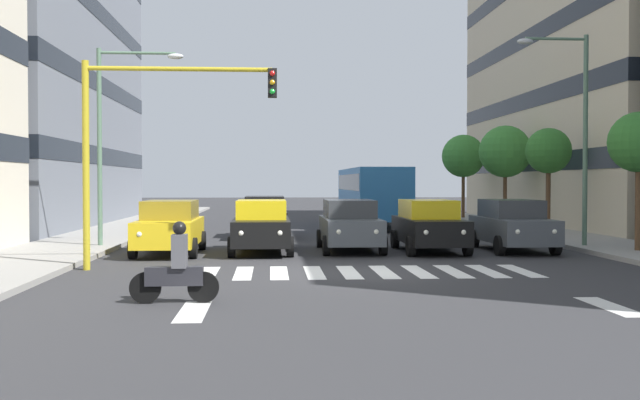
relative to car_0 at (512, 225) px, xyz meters
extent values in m
plane|color=#2D2D30|center=(5.62, 5.41, -0.89)|extent=(180.00, 180.00, 0.00)
cube|color=beige|center=(-9.99, -14.57, 7.39)|extent=(8.99, 23.04, 16.55)
cube|color=black|center=(-9.99, -14.57, 2.43)|extent=(9.03, 23.08, 0.90)
cube|color=black|center=(-9.99, -14.57, 5.74)|extent=(9.03, 23.08, 0.90)
cube|color=black|center=(-9.99, -14.57, 9.05)|extent=(9.03, 23.08, 0.90)
cube|color=slate|center=(21.24, -15.04, 10.07)|extent=(8.99, 22.10, 21.92)
cube|color=black|center=(21.24, -15.04, 2.77)|extent=(9.03, 22.14, 0.90)
cube|color=black|center=(21.24, -15.04, 6.42)|extent=(9.03, 22.14, 0.90)
cube|color=black|center=(21.24, -15.04, 10.07)|extent=(9.03, 22.14, 0.90)
cube|color=silver|center=(1.57, 5.41, -0.88)|extent=(0.45, 2.80, 0.01)
cube|color=silver|center=(2.47, 5.41, -0.88)|extent=(0.45, 2.80, 0.01)
cube|color=silver|center=(3.37, 5.41, -0.88)|extent=(0.45, 2.80, 0.01)
cube|color=silver|center=(4.27, 5.41, -0.88)|extent=(0.45, 2.80, 0.01)
cube|color=silver|center=(5.17, 5.41, -0.88)|extent=(0.45, 2.80, 0.01)
cube|color=silver|center=(6.07, 5.41, -0.88)|extent=(0.45, 2.80, 0.01)
cube|color=silver|center=(6.97, 5.41, -0.88)|extent=(0.45, 2.80, 0.01)
cube|color=silver|center=(7.87, 5.41, -0.88)|extent=(0.45, 2.80, 0.01)
cube|color=silver|center=(8.77, 5.41, -0.88)|extent=(0.45, 2.80, 0.01)
cube|color=silver|center=(9.67, 5.41, -0.88)|extent=(0.45, 2.80, 0.01)
cube|color=silver|center=(1.77, 10.91, -0.88)|extent=(0.50, 2.20, 0.01)
cube|color=silver|center=(9.47, 10.91, -0.88)|extent=(0.50, 2.20, 0.01)
cube|color=#474C51|center=(0.00, 0.05, -0.17)|extent=(1.80, 4.40, 0.80)
cube|color=#343639|center=(0.00, -0.15, 0.53)|extent=(1.58, 2.46, 0.60)
cylinder|color=black|center=(-0.90, 1.50, -0.57)|extent=(0.22, 0.64, 0.64)
cylinder|color=black|center=(0.90, 1.50, -0.57)|extent=(0.22, 0.64, 0.64)
cylinder|color=black|center=(-0.90, -1.40, -0.57)|extent=(0.22, 0.64, 0.64)
cylinder|color=black|center=(0.90, -1.40, -0.57)|extent=(0.22, 0.64, 0.64)
sphere|color=white|center=(-0.58, 2.20, -0.09)|extent=(0.18, 0.18, 0.18)
sphere|color=white|center=(0.58, 2.20, -0.09)|extent=(0.18, 0.18, 0.18)
cube|color=black|center=(2.84, 0.12, -0.17)|extent=(1.80, 4.40, 0.80)
cube|color=yellow|center=(2.84, -0.08, 0.53)|extent=(1.58, 2.46, 0.60)
cylinder|color=black|center=(1.94, 1.57, -0.57)|extent=(0.22, 0.64, 0.64)
cylinder|color=black|center=(3.74, 1.57, -0.57)|extent=(0.22, 0.64, 0.64)
cylinder|color=black|center=(1.94, -1.33, -0.57)|extent=(0.22, 0.64, 0.64)
cylinder|color=black|center=(3.74, -1.33, -0.57)|extent=(0.22, 0.64, 0.64)
sphere|color=white|center=(2.26, 2.27, -0.09)|extent=(0.18, 0.18, 0.18)
sphere|color=white|center=(3.42, 2.27, -0.09)|extent=(0.18, 0.18, 0.18)
cube|color=#474C51|center=(5.44, -0.30, -0.17)|extent=(1.80, 4.40, 0.80)
cube|color=#343639|center=(5.44, -0.50, 0.53)|extent=(1.58, 2.46, 0.60)
cylinder|color=black|center=(4.54, 1.16, -0.57)|extent=(0.22, 0.64, 0.64)
cylinder|color=black|center=(6.34, 1.16, -0.57)|extent=(0.22, 0.64, 0.64)
cylinder|color=black|center=(4.54, -1.75, -0.57)|extent=(0.22, 0.64, 0.64)
cylinder|color=black|center=(6.34, -1.75, -0.57)|extent=(0.22, 0.64, 0.64)
sphere|color=white|center=(4.86, 1.85, -0.09)|extent=(0.18, 0.18, 0.18)
sphere|color=white|center=(6.02, 1.85, -0.09)|extent=(0.18, 0.18, 0.18)
cube|color=black|center=(8.39, 0.08, -0.17)|extent=(1.80, 4.40, 0.80)
cube|color=yellow|center=(8.39, -0.12, 0.53)|extent=(1.58, 2.46, 0.60)
cylinder|color=black|center=(7.49, 1.53, -0.57)|extent=(0.22, 0.64, 0.64)
cylinder|color=black|center=(9.29, 1.53, -0.57)|extent=(0.22, 0.64, 0.64)
cylinder|color=black|center=(7.49, -1.37, -0.57)|extent=(0.22, 0.64, 0.64)
cylinder|color=black|center=(9.29, -1.37, -0.57)|extent=(0.22, 0.64, 0.64)
sphere|color=white|center=(7.81, 2.23, -0.09)|extent=(0.18, 0.18, 0.18)
sphere|color=white|center=(8.96, 2.23, -0.09)|extent=(0.18, 0.18, 0.18)
cube|color=gold|center=(11.32, 0.34, -0.17)|extent=(1.80, 4.40, 0.80)
cube|color=olive|center=(11.32, 0.14, 0.53)|extent=(1.58, 2.46, 0.60)
cylinder|color=black|center=(10.42, 1.79, -0.57)|extent=(0.22, 0.64, 0.64)
cylinder|color=black|center=(12.22, 1.79, -0.57)|extent=(0.22, 0.64, 0.64)
cylinder|color=black|center=(10.42, -1.11, -0.57)|extent=(0.22, 0.64, 0.64)
cylinder|color=black|center=(12.22, -1.11, -0.57)|extent=(0.22, 0.64, 0.64)
sphere|color=white|center=(10.74, 2.49, -0.09)|extent=(0.18, 0.18, 0.18)
sphere|color=white|center=(11.89, 2.49, -0.09)|extent=(0.18, 0.18, 0.18)
cube|color=black|center=(8.33, -6.47, -0.17)|extent=(1.80, 4.40, 0.80)
cube|color=black|center=(8.33, -6.67, 0.53)|extent=(1.58, 2.46, 0.60)
cylinder|color=black|center=(7.43, -5.02, -0.57)|extent=(0.22, 0.64, 0.64)
cylinder|color=black|center=(9.23, -5.02, -0.57)|extent=(0.22, 0.64, 0.64)
cylinder|color=black|center=(7.43, -7.92, -0.57)|extent=(0.22, 0.64, 0.64)
cylinder|color=black|center=(9.23, -7.92, -0.57)|extent=(0.22, 0.64, 0.64)
sphere|color=white|center=(7.76, -4.32, -0.09)|extent=(0.18, 0.18, 0.18)
sphere|color=white|center=(8.91, -4.32, -0.09)|extent=(0.18, 0.18, 0.18)
cube|color=#286BAD|center=(2.84, -13.79, 0.86)|extent=(2.50, 10.50, 2.50)
cube|color=black|center=(2.84, -13.79, 1.41)|extent=(2.52, 9.87, 0.80)
cylinder|color=black|center=(1.59, -10.12, -0.39)|extent=(0.28, 1.00, 1.00)
cylinder|color=black|center=(4.09, -10.12, -0.39)|extent=(0.28, 1.00, 1.00)
cylinder|color=black|center=(1.59, -16.94, -0.39)|extent=(0.28, 1.00, 1.00)
cylinder|color=black|center=(4.09, -16.94, -0.39)|extent=(0.28, 1.00, 1.00)
cylinder|color=black|center=(10.48, 9.98, -0.59)|extent=(0.60, 0.10, 0.60)
cylinder|color=black|center=(9.38, 9.97, -0.59)|extent=(0.60, 0.10, 0.60)
cube|color=#232328|center=(9.93, 9.97, -0.37)|extent=(1.10, 0.25, 0.36)
cube|color=#4C4C51|center=(9.83, 9.97, 0.11)|extent=(0.28, 0.36, 0.64)
sphere|color=black|center=(9.83, 9.97, 0.55)|extent=(0.26, 0.26, 0.26)
cylinder|color=#AD991E|center=(12.92, 4.47, 1.86)|extent=(0.18, 0.18, 5.50)
cylinder|color=#AD991E|center=(10.48, 4.47, 4.41)|extent=(4.89, 0.12, 0.12)
cube|color=black|center=(8.03, 4.47, 4.06)|extent=(0.24, 0.28, 0.76)
sphere|color=red|center=(8.03, 4.62, 4.30)|extent=(0.14, 0.14, 0.14)
sphere|color=orange|center=(8.03, 4.62, 4.06)|extent=(0.14, 0.14, 0.14)
sphere|color=green|center=(8.03, 4.62, 3.82)|extent=(0.14, 0.14, 0.14)
cylinder|color=#4C6B56|center=(-2.67, -0.40, 2.86)|extent=(0.16, 0.16, 7.19)
cylinder|color=#4C6B56|center=(-1.61, -0.40, 6.30)|extent=(2.13, 0.10, 0.10)
ellipsoid|color=#B7BCC1|center=(-0.55, -0.40, 6.20)|extent=(0.56, 0.28, 0.20)
cylinder|color=#4C6B56|center=(13.92, -1.48, 2.63)|extent=(0.16, 0.16, 6.73)
cylinder|color=#4C6B56|center=(12.63, -1.48, 5.85)|extent=(2.59, 0.10, 0.10)
ellipsoid|color=#B7BCC1|center=(11.34, -1.48, 5.75)|extent=(0.56, 0.28, 0.20)
cylinder|color=#513823|center=(-3.56, 1.57, 0.69)|extent=(0.20, 0.20, 2.85)
sphere|color=#2D6B28|center=(-3.56, 1.57, 2.70)|extent=(1.93, 1.93, 1.93)
cylinder|color=#513823|center=(-3.56, -6.04, 0.72)|extent=(0.20, 0.20, 2.90)
sphere|color=#2D6B28|center=(-3.56, -6.04, 2.74)|extent=(1.91, 1.91, 1.91)
cylinder|color=#513823|center=(-3.88, -12.75, 0.73)|extent=(0.20, 0.20, 2.92)
sphere|color=#387F33|center=(-3.88, -12.75, 2.98)|extent=(2.66, 2.66, 2.66)
cylinder|color=#513823|center=(-3.61, -19.90, 0.75)|extent=(0.20, 0.20, 2.96)
sphere|color=#387F33|center=(-3.61, -19.90, 3.01)|extent=(2.59, 2.59, 2.59)
camera|label=1|loc=(8.08, 24.16, 1.44)|focal=41.36mm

